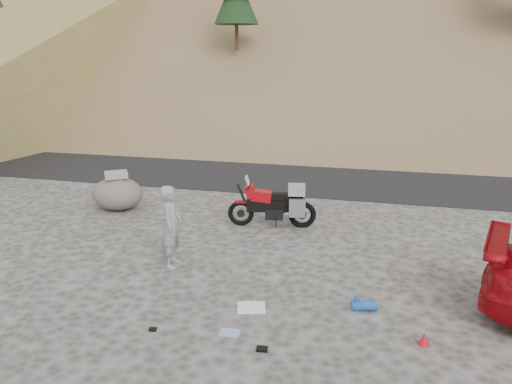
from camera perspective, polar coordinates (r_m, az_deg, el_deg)
ground at (r=9.74m, az=-2.60°, el=-9.28°), size 140.00×140.00×0.00m
road at (r=18.11m, az=5.64°, el=2.48°), size 120.00×7.00×0.05m
motorcycle at (r=12.07m, az=2.29°, el=-1.51°), size 2.14×0.83×1.28m
man at (r=10.21m, az=-9.43°, el=-8.27°), size 0.46×0.64×1.65m
boulder at (r=13.93m, az=-15.54°, el=-0.09°), size 1.68×1.56×1.06m
gear_white_cloth at (r=8.53m, az=-0.53°, el=-13.05°), size 0.56×0.52×0.02m
gear_blue_mat at (r=8.61m, az=12.30°, el=-12.56°), size 0.45×0.27×0.17m
gear_bottle at (r=8.55m, az=11.38°, el=-12.41°), size 0.11×0.11×0.25m
gear_funnel at (r=7.93m, az=18.67°, el=-15.57°), size 0.17×0.17×0.21m
gear_glove_a at (r=7.46m, az=0.70°, el=-17.50°), size 0.17×0.13×0.05m
gear_glove_b at (r=8.07m, az=-11.70°, el=-15.12°), size 0.12×0.10×0.04m
gear_blue_cloth at (r=7.87m, az=-3.02°, el=-15.76°), size 0.33×0.25×0.01m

